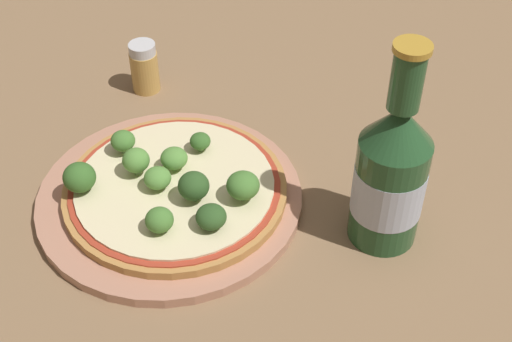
# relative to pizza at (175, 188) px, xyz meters

# --- Properties ---
(ground_plane) EXTENTS (3.00, 3.00, 0.00)m
(ground_plane) POSITION_rel_pizza_xyz_m (-0.02, 0.02, -0.02)
(ground_plane) COLOR #846647
(plate) EXTENTS (0.29, 0.29, 0.01)m
(plate) POSITION_rel_pizza_xyz_m (-0.01, -0.00, -0.01)
(plate) COLOR tan
(plate) RESTS_ON ground_plane
(pizza) EXTENTS (0.24, 0.24, 0.01)m
(pizza) POSITION_rel_pizza_xyz_m (0.00, 0.00, 0.00)
(pizza) COLOR #B77F42
(pizza) RESTS_ON plate
(broccoli_floret_0) EXTENTS (0.03, 0.03, 0.03)m
(broccoli_floret_0) POSITION_rel_pizza_xyz_m (-0.02, -0.01, 0.02)
(broccoli_floret_0) COLOR #6B8E51
(broccoli_floret_0) RESTS_ON pizza
(broccoli_floret_1) EXTENTS (0.03, 0.03, 0.02)m
(broccoli_floret_1) POSITION_rel_pizza_xyz_m (0.05, -0.06, 0.02)
(broccoli_floret_1) COLOR #6B8E51
(broccoli_floret_1) RESTS_ON pizza
(broccoli_floret_2) EXTENTS (0.03, 0.03, 0.03)m
(broccoli_floret_2) POSITION_rel_pizza_xyz_m (0.03, -0.02, 0.03)
(broccoli_floret_2) COLOR #6B8E51
(broccoli_floret_2) RESTS_ON pizza
(broccoli_floret_3) EXTENTS (0.03, 0.03, 0.03)m
(broccoli_floret_3) POSITION_rel_pizza_xyz_m (-0.00, 0.03, 0.02)
(broccoli_floret_3) COLOR #6B8E51
(broccoli_floret_3) RESTS_ON pizza
(broccoli_floret_4) EXTENTS (0.03, 0.03, 0.03)m
(broccoli_floret_4) POSITION_rel_pizza_xyz_m (0.00, -0.07, 0.02)
(broccoli_floret_4) COLOR #6B8E51
(broccoli_floret_4) RESTS_ON pizza
(broccoli_floret_5) EXTENTS (0.03, 0.03, 0.03)m
(broccoli_floret_5) POSITION_rel_pizza_xyz_m (-0.04, 0.01, 0.03)
(broccoli_floret_5) COLOR #6B8E51
(broccoli_floret_5) RESTS_ON pizza
(broccoli_floret_6) EXTENTS (0.02, 0.02, 0.02)m
(broccoli_floret_6) POSITION_rel_pizza_xyz_m (0.02, 0.06, 0.02)
(broccoli_floret_6) COLOR #6B8E51
(broccoli_floret_6) RESTS_ON pizza
(broccoli_floret_7) EXTENTS (0.03, 0.03, 0.03)m
(broccoli_floret_7) POSITION_rel_pizza_xyz_m (-0.09, -0.02, 0.02)
(broccoli_floret_7) COLOR #6B8E51
(broccoli_floret_7) RESTS_ON pizza
(broccoli_floret_8) EXTENTS (0.03, 0.03, 0.03)m
(broccoli_floret_8) POSITION_rel_pizza_xyz_m (-0.07, 0.04, 0.02)
(broccoli_floret_8) COLOR #6B8E51
(broccoli_floret_8) RESTS_ON pizza
(broccoli_floret_9) EXTENTS (0.03, 0.03, 0.03)m
(broccoli_floret_9) POSITION_rel_pizza_xyz_m (0.08, -0.01, 0.03)
(broccoli_floret_9) COLOR #6B8E51
(broccoli_floret_9) RESTS_ON pizza
(beer_bottle) EXTENTS (0.07, 0.07, 0.23)m
(beer_bottle) POSITION_rel_pizza_xyz_m (0.22, -0.02, 0.06)
(beer_bottle) COLOR #234C28
(beer_bottle) RESTS_ON ground_plane
(pepper_shaker) EXTENTS (0.04, 0.04, 0.07)m
(pepper_shaker) POSITION_rel_pizza_xyz_m (-0.08, 0.20, 0.01)
(pepper_shaker) COLOR tan
(pepper_shaker) RESTS_ON ground_plane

